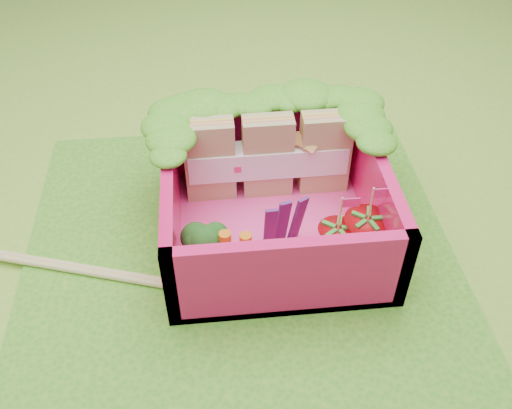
{
  "coord_description": "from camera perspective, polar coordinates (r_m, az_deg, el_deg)",
  "views": [
    {
      "loc": [
        -0.14,
        -2.34,
        2.61
      ],
      "look_at": [
        0.11,
        0.17,
        0.28
      ],
      "focal_mm": 40.0,
      "sensor_mm": 36.0,
      "label": 1
    }
  ],
  "objects": [
    {
      "name": "sandwich_stack",
      "position": [
        3.66,
        1.28,
        4.81
      ],
      "size": [
        1.06,
        0.18,
        0.57
      ],
      "color": "tan",
      "rests_on": "bento_floor"
    },
    {
      "name": "snap_peas",
      "position": [
        3.54,
        10.19,
        -3.14
      ],
      "size": [
        0.33,
        0.38,
        0.05
      ],
      "color": "#60AA35",
      "rests_on": "bento_floor"
    },
    {
      "name": "lettuce_ruffle",
      "position": [
        3.6,
        1.02,
        9.51
      ],
      "size": [
        1.43,
        0.76,
        0.11
      ],
      "color": "#268217",
      "rests_on": "bento_box"
    },
    {
      "name": "ground",
      "position": [
        3.51,
        -1.55,
        -5.34
      ],
      "size": [
        14.0,
        14.0,
        0.0
      ],
      "primitive_type": "plane",
      "color": "#85AF31",
      "rests_on": "ground"
    },
    {
      "name": "bento_box",
      "position": [
        3.42,
        1.87,
        0.44
      ],
      "size": [
        1.3,
        1.3,
        0.55
      ],
      "color": "#E5135A",
      "rests_on": "placemat"
    },
    {
      "name": "bento_floor",
      "position": [
        3.6,
        1.78,
        -2.51
      ],
      "size": [
        1.3,
        1.3,
        0.05
      ],
      "primitive_type": "cube",
      "color": "#FF4196",
      "rests_on": "placemat"
    },
    {
      "name": "placemat",
      "position": [
        3.5,
        -1.56,
        -5.18
      ],
      "size": [
        2.6,
        2.6,
        0.03
      ],
      "primitive_type": "cube",
      "color": "#449C23",
      "rests_on": "ground"
    },
    {
      "name": "carrot_sticks",
      "position": [
        3.25,
        -2.09,
        -4.67
      ],
      "size": [
        0.19,
        0.07,
        0.29
      ],
      "color": "orange",
      "rests_on": "bento_floor"
    },
    {
      "name": "broccoli",
      "position": [
        3.24,
        -5.1,
        -4.2
      ],
      "size": [
        0.34,
        0.34,
        0.24
      ],
      "color": "#6B9F4D",
      "rests_on": "bento_floor"
    },
    {
      "name": "chopsticks",
      "position": [
        3.57,
        -18.19,
        -5.96
      ],
      "size": [
        2.13,
        0.72,
        0.04
      ],
      "color": "#CDBD70",
      "rests_on": "placemat"
    },
    {
      "name": "purple_wedges",
      "position": [
        3.33,
        2.78,
        -1.86
      ],
      "size": [
        0.24,
        0.1,
        0.38
      ],
      "color": "#4E1A5B",
      "rests_on": "bento_floor"
    },
    {
      "name": "strawberry_right",
      "position": [
        3.39,
        10.85,
        -3.09
      ],
      "size": [
        0.27,
        0.27,
        0.51
      ],
      "color": "red",
      "rests_on": "bento_floor"
    },
    {
      "name": "strawberry_left",
      "position": [
        3.35,
        8.04,
        -3.76
      ],
      "size": [
        0.23,
        0.23,
        0.47
      ],
      "color": "red",
      "rests_on": "bento_floor"
    }
  ]
}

